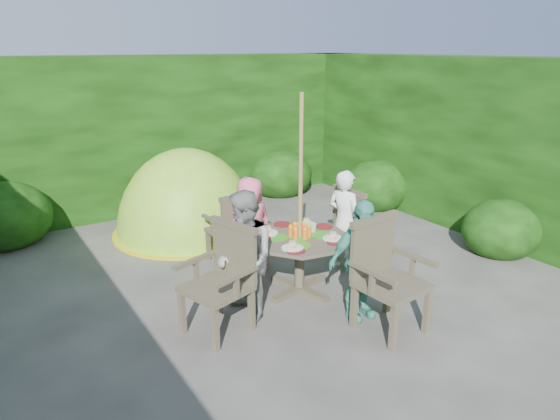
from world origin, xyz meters
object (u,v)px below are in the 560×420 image
garden_chair_right (357,224)px  parasol_pole (300,198)px  child_front (360,260)px  dome_tent (189,231)px  patio_table (300,245)px  child_right (344,221)px  garden_chair_front (385,274)px  garden_chair_back (234,227)px  child_left (245,257)px  child_back (250,225)px  garden_chair_left (223,277)px

garden_chair_right → parasol_pole: bearing=101.9°
child_front → dome_tent: dome_tent is taller
patio_table → child_right: bearing=12.9°
garden_chair_right → child_right: size_ratio=0.76×
parasol_pole → garden_chair_front: (0.26, -1.06, -0.54)m
garden_chair_right → garden_chair_back: size_ratio=1.05×
garden_chair_back → child_front: size_ratio=0.73×
garden_chair_front → child_right: (0.52, 1.24, 0.07)m
garden_chair_right → child_right: (-0.29, -0.08, 0.12)m
patio_table → child_left: 0.81m
patio_table → child_back: 0.80m
child_back → garden_chair_left: bearing=46.8°
child_left → garden_chair_front: bearing=51.1°
patio_table → garden_chair_back: size_ratio=1.49×
parasol_pole → child_front: 0.93m
child_back → dome_tent: size_ratio=0.47×
child_back → garden_chair_front: bearing=101.1°
parasol_pole → child_left: parasol_pole is taller
child_front → garden_chair_right: bearing=53.0°
garden_chair_front → child_right: bearing=62.0°
garden_chair_right → child_back: bearing=65.5°
patio_table → garden_chair_front: (0.25, -1.06, 0.01)m
garden_chair_back → garden_chair_left: bearing=55.0°
garden_chair_front → child_left: bearing=134.7°
garden_chair_back → child_back: size_ratio=0.77×
child_front → garden_chair_back: bearing=106.7°
garden_chair_front → child_back: child_back is taller
garden_chair_left → child_right: bearing=86.3°
parasol_pole → child_back: size_ratio=1.87×
dome_tent → garden_chair_back: bearing=-85.4°
child_back → child_front: (0.36, -1.56, 0.03)m
parasol_pole → child_left: 0.91m
garden_chair_left → child_back: 1.35m
garden_chair_left → parasol_pole: bearing=86.2°
garden_chair_left → child_right: size_ratio=0.80×
garden_chair_right → patio_table: bearing=101.8°
child_back → parasol_pole: bearing=100.7°
garden_chair_right → child_right: bearing=104.2°
garden_chair_right → child_front: child_front is taller
child_back → child_front: child_front is taller
patio_table → garden_chair_left: (-1.07, -0.24, -0.01)m
garden_chair_left → garden_chair_back: 1.54m
garden_chair_back → dome_tent: bearing=-91.7°
child_back → child_front: 1.60m
patio_table → dome_tent: size_ratio=0.54×
garden_chair_right → child_left: 1.90m
garden_chair_back → child_front: child_front is taller
garden_chair_left → garden_chair_back: size_ratio=1.11×
patio_table → child_left: (-0.78, -0.18, 0.11)m
patio_table → parasol_pole: bearing=-154.2°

